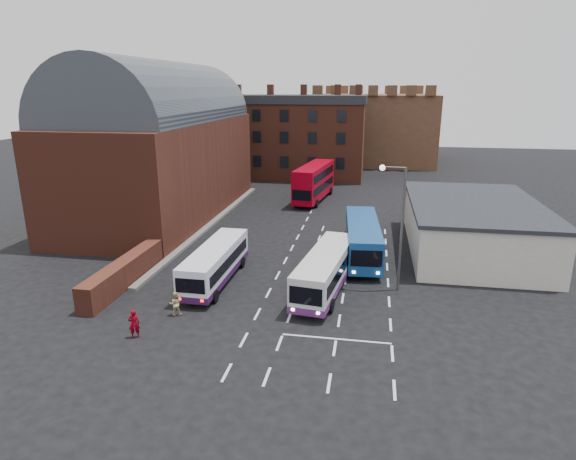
% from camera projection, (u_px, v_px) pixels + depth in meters
% --- Properties ---
extents(ground, '(180.00, 180.00, 0.00)m').
position_uv_depth(ground, '(260.00, 308.00, 30.17)').
color(ground, black).
extents(railway_station, '(12.00, 28.00, 16.00)m').
position_uv_depth(railway_station, '(161.00, 144.00, 50.39)').
color(railway_station, '#602B1E').
rests_on(railway_station, ground).
extents(forecourt_wall, '(1.20, 10.00, 1.80)m').
position_uv_depth(forecourt_wall, '(124.00, 273.00, 33.50)').
color(forecourt_wall, '#602B1E').
rests_on(forecourt_wall, ground).
extents(cream_building, '(10.40, 16.40, 4.25)m').
position_uv_depth(cream_building, '(472.00, 226.00, 40.27)').
color(cream_building, beige).
rests_on(cream_building, ground).
extents(brick_terrace, '(22.00, 10.00, 11.00)m').
position_uv_depth(brick_terrace, '(290.00, 141.00, 73.01)').
color(brick_terrace, brown).
rests_on(brick_terrace, ground).
extents(castle_keep, '(22.00, 22.00, 12.00)m').
position_uv_depth(castle_keep, '(372.00, 128.00, 89.74)').
color(castle_keep, brown).
rests_on(castle_keep, ground).
extents(bus_white_outbound, '(2.46, 9.49, 2.58)m').
position_uv_depth(bus_white_outbound, '(215.00, 261.00, 33.92)').
color(bus_white_outbound, white).
rests_on(bus_white_outbound, ground).
extents(bus_white_inbound, '(3.57, 10.13, 2.70)m').
position_uv_depth(bus_white_inbound, '(326.00, 268.00, 32.39)').
color(bus_white_inbound, silver).
rests_on(bus_white_inbound, ground).
extents(bus_blue, '(3.36, 11.02, 2.96)m').
position_uv_depth(bus_blue, '(363.00, 237.00, 38.66)').
color(bus_blue, navy).
rests_on(bus_blue, ground).
extents(bus_red_double, '(3.89, 11.07, 4.34)m').
position_uv_depth(bus_red_double, '(314.00, 182.00, 58.17)').
color(bus_red_double, '#9F0014').
rests_on(bus_red_double, ground).
extents(street_lamp, '(1.74, 0.38, 8.55)m').
position_uv_depth(street_lamp, '(398.00, 217.00, 31.48)').
color(street_lamp, '#4E4F51').
rests_on(street_lamp, ground).
extents(pedestrian_red, '(0.73, 0.65, 1.67)m').
position_uv_depth(pedestrian_red, '(134.00, 324.00, 26.44)').
color(pedestrian_red, '#75000D').
rests_on(pedestrian_red, ground).
extents(pedestrian_beige, '(0.88, 0.79, 1.51)m').
position_uv_depth(pedestrian_beige, '(175.00, 304.00, 29.09)').
color(pedestrian_beige, tan).
rests_on(pedestrian_beige, ground).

